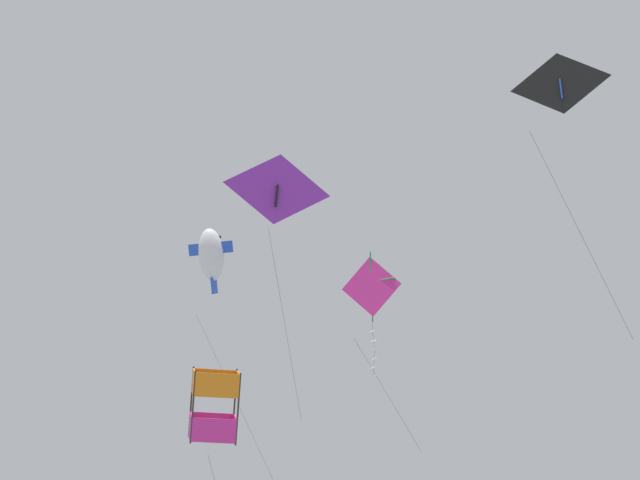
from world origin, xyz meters
TOP-DOWN VIEW (x-y plane):
  - kite_box_mid_left at (-7.76, 4.48)m, footprint 2.93×2.25m
  - kite_delta_low_drifter at (0.59, 4.95)m, footprint 2.29×2.98m
  - kite_diamond_far_centre at (-2.77, 0.88)m, footprint 1.93×2.28m
  - kite_fish_near_right at (3.57, 8.37)m, footprint 3.82×3.80m
  - kite_delta_upper_right at (-6.68, -5.61)m, footprint 1.67×2.34m

SIDE VIEW (x-z plane):
  - kite_box_mid_left at x=-7.76m, z-range 9.69..17.59m
  - kite_diamond_far_centre at x=-2.77m, z-range 15.76..22.10m
  - kite_delta_upper_right at x=-6.68m, z-range 19.06..27.57m
  - kite_fish_near_right at x=3.57m, z-range 18.68..28.79m
  - kite_delta_low_drifter at x=0.59m, z-range 19.87..29.61m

